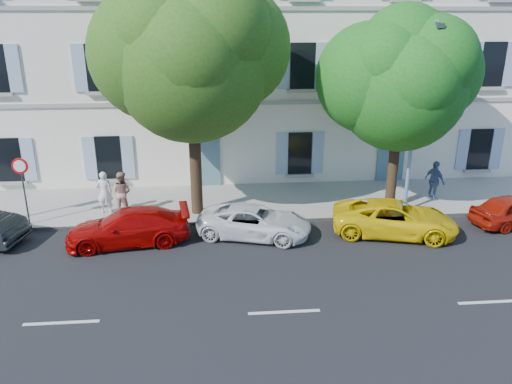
{
  "coord_description": "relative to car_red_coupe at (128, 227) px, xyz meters",
  "views": [
    {
      "loc": [
        -1.79,
        -15.74,
        7.77
      ],
      "look_at": [
        -0.27,
        2.0,
        1.4
      ],
      "focal_mm": 35.0,
      "sensor_mm": 36.0,
      "label": 1
    }
  ],
  "objects": [
    {
      "name": "ground",
      "position": [
        4.93,
        -0.84,
        -0.63
      ],
      "size": [
        90.0,
        90.0,
        0.0
      ],
      "primitive_type": "plane",
      "color": "black"
    },
    {
      "name": "building",
      "position": [
        4.93,
        9.36,
        5.37
      ],
      "size": [
        28.0,
        7.0,
        12.0
      ],
      "primitive_type": "cube",
      "color": "white",
      "rests_on": "ground"
    },
    {
      "name": "car_red_coupe",
      "position": [
        0.0,
        0.0,
        0.0
      ],
      "size": [
        4.51,
        2.29,
        1.25
      ],
      "primitive_type": "imported",
      "rotation": [
        0.0,
        0.0,
        4.84
      ],
      "color": "#9F0504",
      "rests_on": "ground"
    },
    {
      "name": "car_white_coupe",
      "position": [
        4.53,
        0.23,
        -0.05
      ],
      "size": [
        4.51,
        2.97,
        1.15
      ],
      "primitive_type": "imported",
      "rotation": [
        0.0,
        0.0,
        1.29
      ],
      "color": "white",
      "rests_on": "ground"
    },
    {
      "name": "pedestrian_a",
      "position": [
        -1.32,
        2.71,
        0.39
      ],
      "size": [
        0.66,
        0.46,
        1.74
      ],
      "primitive_type": "imported",
      "rotation": [
        0.0,
        0.0,
        3.22
      ],
      "color": "white",
      "rests_on": "sidewalk"
    },
    {
      "name": "tree_right",
      "position": [
        10.37,
        2.31,
        4.51
      ],
      "size": [
        5.05,
        5.05,
        7.77
      ],
      "color": "#3A2819",
      "rests_on": "sidewalk"
    },
    {
      "name": "car_yellow_supercar",
      "position": [
        9.72,
        -0.03,
        0.0
      ],
      "size": [
        4.92,
        3.16,
        1.26
      ],
      "primitive_type": "imported",
      "rotation": [
        0.0,
        0.0,
        1.32
      ],
      "color": "yellow",
      "rests_on": "ground"
    },
    {
      "name": "sidewalk",
      "position": [
        4.93,
        3.61,
        -0.55
      ],
      "size": [
        36.0,
        4.5,
        0.15
      ],
      "primitive_type": "cube",
      "color": "#A09E96",
      "rests_on": "ground"
    },
    {
      "name": "road_sign",
      "position": [
        -4.04,
        1.74,
        1.42
      ],
      "size": [
        0.61,
        0.1,
        2.64
      ],
      "color": "#383A3D",
      "rests_on": "sidewalk"
    },
    {
      "name": "tree_left",
      "position": [
        2.38,
        2.42,
        5.43
      ],
      "size": [
        5.92,
        5.92,
        9.18
      ],
      "color": "#3A2819",
      "rests_on": "sidewalk"
    },
    {
      "name": "street_lamp",
      "position": [
        10.85,
        1.73,
        3.74
      ],
      "size": [
        0.28,
        1.59,
        7.44
      ],
      "color": "#7293BF",
      "rests_on": "sidewalk"
    },
    {
      "name": "pedestrian_c",
      "position": [
        12.53,
        3.0,
        0.39
      ],
      "size": [
        0.81,
        1.1,
        1.73
      ],
      "primitive_type": "imported",
      "rotation": [
        0.0,
        0.0,
        2.0
      ],
      "color": "slate",
      "rests_on": "sidewalk"
    },
    {
      "name": "pedestrian_b",
      "position": [
        -0.63,
        2.63,
        0.39
      ],
      "size": [
        1.0,
        0.87,
        1.74
      ],
      "primitive_type": "imported",
      "rotation": [
        0.0,
        0.0,
        2.85
      ],
      "color": "tan",
      "rests_on": "sidewalk"
    },
    {
      "name": "kerb",
      "position": [
        4.93,
        1.44,
        -0.55
      ],
      "size": [
        36.0,
        0.16,
        0.16
      ],
      "primitive_type": "cube",
      "color": "#9E998E",
      "rests_on": "ground"
    }
  ]
}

